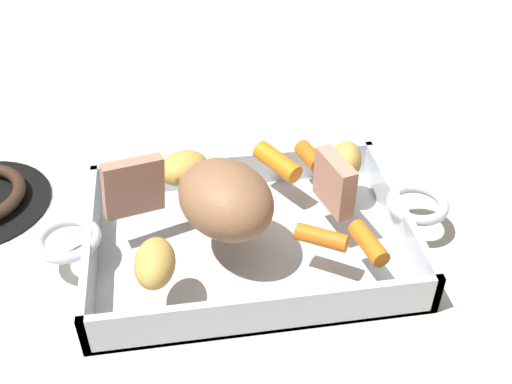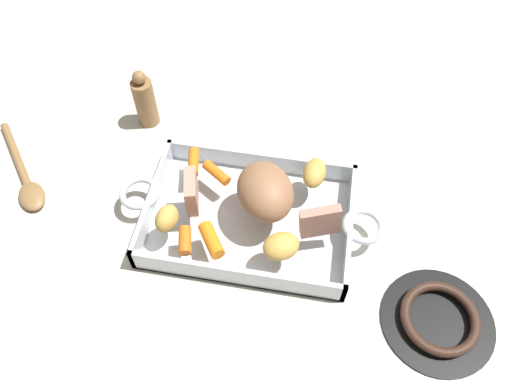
# 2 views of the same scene
# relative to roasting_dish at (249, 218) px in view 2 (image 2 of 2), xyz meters

# --- Properties ---
(ground_plane) EXTENTS (2.16, 2.16, 0.00)m
(ground_plane) POSITION_rel_roasting_dish_xyz_m (0.00, 0.00, -0.01)
(ground_plane) COLOR silver
(roasting_dish) EXTENTS (0.46, 0.24, 0.05)m
(roasting_dish) POSITION_rel_roasting_dish_xyz_m (0.00, 0.00, 0.00)
(roasting_dish) COLOR silver
(roasting_dish) RESTS_ON ground_plane
(pork_roast) EXTENTS (0.13, 0.14, 0.07)m
(pork_roast) POSITION_rel_roasting_dish_xyz_m (0.03, 0.01, 0.07)
(pork_roast) COLOR #966746
(pork_roast) RESTS_ON roasting_dish
(roast_slice_thin) EXTENTS (0.03, 0.06, 0.06)m
(roast_slice_thin) POSITION_rel_roasting_dish_xyz_m (-0.10, -0.01, 0.07)
(roast_slice_thin) COLOR tan
(roast_slice_thin) RESTS_ON roasting_dish
(roast_slice_thick) EXTENTS (0.07, 0.04, 0.07)m
(roast_slice_thick) POSITION_rel_roasting_dish_xyz_m (0.12, -0.03, 0.07)
(roast_slice_thick) COLOR tan
(roast_slice_thick) RESTS_ON roasting_dish
(baby_carrot_southeast) EXTENTS (0.03, 0.06, 0.02)m
(baby_carrot_southeast) POSITION_rel_roasting_dish_xyz_m (-0.11, 0.07, 0.04)
(baby_carrot_southeast) COLOR orange
(baby_carrot_southeast) RESTS_ON roasting_dish
(baby_carrot_northeast) EXTENTS (0.06, 0.05, 0.02)m
(baby_carrot_northeast) POSITION_rel_roasting_dish_xyz_m (-0.07, 0.05, 0.04)
(baby_carrot_northeast) COLOR orange
(baby_carrot_northeast) RESTS_ON roasting_dish
(baby_carrot_southwest) EXTENTS (0.05, 0.07, 0.03)m
(baby_carrot_southwest) POSITION_rel_roasting_dish_xyz_m (-0.05, -0.08, 0.05)
(baby_carrot_southwest) COLOR orange
(baby_carrot_southwest) RESTS_ON roasting_dish
(baby_carrot_long) EXTENTS (0.03, 0.05, 0.02)m
(baby_carrot_long) POSITION_rel_roasting_dish_xyz_m (-0.09, -0.09, 0.05)
(baby_carrot_long) COLOR orange
(baby_carrot_long) RESTS_ON roasting_dish
(potato_halved) EXTENTS (0.05, 0.07, 0.04)m
(potato_halved) POSITION_rel_roasting_dish_xyz_m (0.10, 0.08, 0.05)
(potato_halved) COLOR gold
(potato_halved) RESTS_ON roasting_dish
(potato_corner) EXTENTS (0.07, 0.07, 0.04)m
(potato_corner) POSITION_rel_roasting_dish_xyz_m (0.07, -0.08, 0.05)
(potato_corner) COLOR gold
(potato_corner) RESTS_ON roasting_dish
(potato_golden_large) EXTENTS (0.04, 0.06, 0.04)m
(potato_golden_large) POSITION_rel_roasting_dish_xyz_m (-0.12, -0.06, 0.06)
(potato_golden_large) COLOR gold
(potato_golden_large) RESTS_ON roasting_dish
(stove_burner_rear) EXTENTS (0.18, 0.18, 0.02)m
(stove_burner_rear) POSITION_rel_roasting_dish_xyz_m (0.32, -0.13, -0.01)
(stove_burner_rear) COLOR black
(stove_burner_rear) RESTS_ON ground_plane
(serving_spoon) EXTENTS (0.17, 0.20, 0.02)m
(serving_spoon) POSITION_rel_roasting_dish_xyz_m (-0.43, 0.02, -0.01)
(serving_spoon) COLOR olive
(serving_spoon) RESTS_ON ground_plane
(pepper_mill) EXTENTS (0.04, 0.04, 0.13)m
(pepper_mill) POSITION_rel_roasting_dish_xyz_m (-0.24, 0.20, 0.04)
(pepper_mill) COLOR olive
(pepper_mill) RESTS_ON ground_plane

